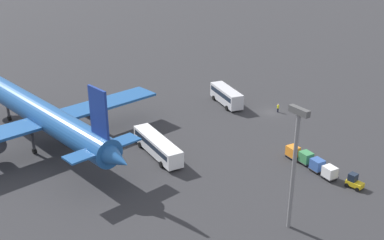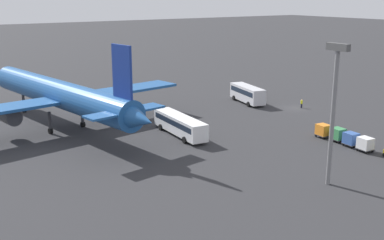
{
  "view_description": "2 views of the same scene",
  "coord_description": "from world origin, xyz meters",
  "px_view_note": "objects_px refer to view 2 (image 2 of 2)",
  "views": [
    {
      "loc": [
        -64.34,
        63.24,
        36.39
      ],
      "look_at": [
        -2.16,
        20.69,
        4.08
      ],
      "focal_mm": 45.0,
      "sensor_mm": 36.0,
      "label": 1
    },
    {
      "loc": [
        -63.94,
        66.47,
        21.36
      ],
      "look_at": [
        -4.9,
        27.08,
        2.65
      ],
      "focal_mm": 45.0,
      "sensor_mm": 36.0,
      "label": 2
    }
  ],
  "objects_px": {
    "airplane": "(61,95)",
    "worker_person": "(302,104)",
    "cargo_cart_white": "(365,144)",
    "shuttle_bus_far": "(180,124)",
    "cargo_cart_blue": "(351,139)",
    "cargo_cart_orange": "(323,130)",
    "cargo_cart_green": "(338,134)",
    "shuttle_bus_near": "(247,93)"
  },
  "relations": [
    {
      "from": "cargo_cart_white",
      "to": "cargo_cart_blue",
      "type": "height_order",
      "value": "same"
    },
    {
      "from": "airplane",
      "to": "cargo_cart_green",
      "type": "bearing_deg",
      "value": -141.69
    },
    {
      "from": "shuttle_bus_far",
      "to": "cargo_cart_white",
      "type": "distance_m",
      "value": 27.2
    },
    {
      "from": "cargo_cart_white",
      "to": "cargo_cart_orange",
      "type": "distance_m",
      "value": 7.95
    },
    {
      "from": "shuttle_bus_near",
      "to": "shuttle_bus_far",
      "type": "relative_size",
      "value": 0.8
    },
    {
      "from": "shuttle_bus_near",
      "to": "cargo_cart_white",
      "type": "bearing_deg",
      "value": -178.95
    },
    {
      "from": "airplane",
      "to": "shuttle_bus_near",
      "type": "height_order",
      "value": "airplane"
    },
    {
      "from": "cargo_cart_white",
      "to": "cargo_cart_orange",
      "type": "relative_size",
      "value": 1.0
    },
    {
      "from": "shuttle_bus_far",
      "to": "cargo_cart_blue",
      "type": "relative_size",
      "value": 6.16
    },
    {
      "from": "cargo_cart_white",
      "to": "cargo_cart_blue",
      "type": "bearing_deg",
      "value": -5.6
    },
    {
      "from": "worker_person",
      "to": "cargo_cart_blue",
      "type": "xyz_separation_m",
      "value": [
        -21.03,
        11.94,
        0.32
      ]
    },
    {
      "from": "shuttle_bus_far",
      "to": "cargo_cart_green",
      "type": "bearing_deg",
      "value": -127.42
    },
    {
      "from": "airplane",
      "to": "cargo_cart_white",
      "type": "bearing_deg",
      "value": -146.96
    },
    {
      "from": "cargo_cart_blue",
      "to": "cargo_cart_orange",
      "type": "height_order",
      "value": "same"
    },
    {
      "from": "cargo_cart_white",
      "to": "cargo_cart_orange",
      "type": "height_order",
      "value": "same"
    },
    {
      "from": "shuttle_bus_near",
      "to": "cargo_cart_white",
      "type": "distance_m",
      "value": 33.59
    },
    {
      "from": "airplane",
      "to": "cargo_cart_blue",
      "type": "height_order",
      "value": "airplane"
    },
    {
      "from": "worker_person",
      "to": "cargo_cart_blue",
      "type": "bearing_deg",
      "value": 150.42
    },
    {
      "from": "cargo_cart_white",
      "to": "cargo_cart_blue",
      "type": "xyz_separation_m",
      "value": [
        2.65,
        -0.26,
        0.0
      ]
    },
    {
      "from": "airplane",
      "to": "shuttle_bus_far",
      "type": "height_order",
      "value": "airplane"
    },
    {
      "from": "airplane",
      "to": "cargo_cart_orange",
      "type": "relative_size",
      "value": 22.74
    },
    {
      "from": "shuttle_bus_far",
      "to": "worker_person",
      "type": "bearing_deg",
      "value": -80.68
    },
    {
      "from": "cargo_cart_white",
      "to": "cargo_cart_green",
      "type": "relative_size",
      "value": 1.0
    },
    {
      "from": "worker_person",
      "to": "cargo_cart_green",
      "type": "bearing_deg",
      "value": 147.8
    },
    {
      "from": "airplane",
      "to": "shuttle_bus_far",
      "type": "distance_m",
      "value": 19.92
    },
    {
      "from": "shuttle_bus_near",
      "to": "cargo_cart_blue",
      "type": "height_order",
      "value": "shuttle_bus_near"
    },
    {
      "from": "cargo_cart_white",
      "to": "cargo_cart_blue",
      "type": "distance_m",
      "value": 2.66
    },
    {
      "from": "cargo_cart_orange",
      "to": "shuttle_bus_far",
      "type": "bearing_deg",
      "value": 52.97
    },
    {
      "from": "cargo_cart_white",
      "to": "cargo_cart_green",
      "type": "distance_m",
      "value": 5.33
    },
    {
      "from": "worker_person",
      "to": "shuttle_bus_far",
      "type": "bearing_deg",
      "value": 94.94
    },
    {
      "from": "airplane",
      "to": "worker_person",
      "type": "relative_size",
      "value": 27.9
    },
    {
      "from": "shuttle_bus_near",
      "to": "cargo_cart_white",
      "type": "height_order",
      "value": "shuttle_bus_near"
    },
    {
      "from": "cargo_cart_green",
      "to": "cargo_cart_orange",
      "type": "bearing_deg",
      "value": 4.78
    },
    {
      "from": "cargo_cart_green",
      "to": "cargo_cart_white",
      "type": "bearing_deg",
      "value": 173.3
    },
    {
      "from": "airplane",
      "to": "cargo_cart_orange",
      "type": "xyz_separation_m",
      "value": [
        -27.0,
        -31.38,
        -4.43
      ]
    },
    {
      "from": "airplane",
      "to": "shuttle_bus_far",
      "type": "xyz_separation_m",
      "value": [
        -13.79,
        -13.87,
        -3.78
      ]
    },
    {
      "from": "shuttle_bus_near",
      "to": "shuttle_bus_far",
      "type": "xyz_separation_m",
      "value": [
        -11.82,
        23.53,
        -0.19
      ]
    },
    {
      "from": "shuttle_bus_far",
      "to": "worker_person",
      "type": "height_order",
      "value": "shuttle_bus_far"
    },
    {
      "from": "shuttle_bus_far",
      "to": "cargo_cart_white",
      "type": "relative_size",
      "value": 6.16
    },
    {
      "from": "cargo_cart_green",
      "to": "cargo_cart_orange",
      "type": "distance_m",
      "value": 2.66
    },
    {
      "from": "cargo_cart_orange",
      "to": "worker_person",
      "type": "bearing_deg",
      "value": -36.86
    },
    {
      "from": "cargo_cart_white",
      "to": "cargo_cart_orange",
      "type": "xyz_separation_m",
      "value": [
        7.94,
        -0.4,
        0.0
      ]
    }
  ]
}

